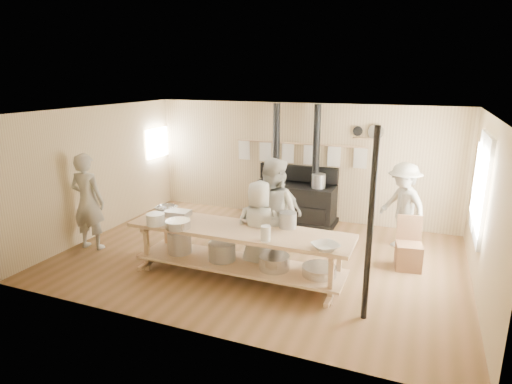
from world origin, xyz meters
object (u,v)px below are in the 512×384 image
(cook_by_window, at_px, (403,206))
(chair, at_px, (408,254))
(cook_left, at_px, (272,214))
(cook_right, at_px, (280,210))
(stove, at_px, (294,199))
(cook_center, at_px, (259,228))
(roasting_pan, at_px, (178,213))
(prep_table, at_px, (238,248))
(cook_far_left, at_px, (88,202))

(cook_by_window, xyz_separation_m, chair, (0.20, -0.91, -0.56))
(cook_left, height_order, cook_right, cook_left)
(stove, height_order, cook_right, stove)
(cook_center, relative_size, roasting_pan, 3.76)
(cook_by_window, bearing_deg, chair, -35.08)
(cook_right, bearing_deg, cook_center, 103.64)
(cook_right, height_order, roasting_pan, cook_right)
(cook_by_window, height_order, roasting_pan, cook_by_window)
(cook_right, distance_m, roasting_pan, 1.90)
(cook_center, xyz_separation_m, cook_right, (-0.03, 1.13, -0.04))
(prep_table, distance_m, cook_center, 0.46)
(cook_left, height_order, cook_by_window, cook_left)
(cook_center, relative_size, cook_by_window, 0.95)
(cook_left, xyz_separation_m, cook_by_window, (1.97, 1.72, -0.13))
(prep_table, xyz_separation_m, roasting_pan, (-1.22, 0.19, 0.38))
(cook_left, bearing_deg, cook_by_window, -127.80)
(prep_table, relative_size, roasting_pan, 8.61)
(cook_right, height_order, cook_by_window, cook_by_window)
(chair, bearing_deg, cook_right, 170.67)
(cook_center, bearing_deg, chair, -168.25)
(roasting_pan, bearing_deg, cook_by_window, 30.99)
(cook_center, height_order, chair, cook_center)
(stove, xyz_separation_m, roasting_pan, (-1.22, -2.83, 0.38))
(stove, height_order, prep_table, stove)
(chair, bearing_deg, roasting_pan, -170.86)
(cook_left, bearing_deg, cook_center, 80.73)
(stove, height_order, chair, stove)
(prep_table, distance_m, cook_by_window, 3.30)
(cook_far_left, height_order, roasting_pan, cook_far_left)
(cook_right, bearing_deg, stove, -70.13)
(cook_center, distance_m, cook_by_window, 2.90)
(cook_center, bearing_deg, roasting_pan, -10.30)
(stove, bearing_deg, chair, -32.52)
(cook_left, distance_m, chair, 2.41)
(prep_table, relative_size, cook_left, 1.89)
(stove, relative_size, cook_right, 1.73)
(cook_left, bearing_deg, chair, -148.35)
(cook_by_window, bearing_deg, roasting_pan, -106.28)
(cook_center, distance_m, roasting_pan, 1.47)
(cook_by_window, bearing_deg, cook_center, -93.07)
(cook_far_left, relative_size, roasting_pan, 4.37)
(prep_table, xyz_separation_m, cook_right, (0.21, 1.43, 0.23))
(cook_far_left, bearing_deg, prep_table, 173.07)
(stove, xyz_separation_m, cook_far_left, (-3.11, -2.91, 0.39))
(stove, distance_m, cook_left, 2.48)
(cook_by_window, height_order, chair, cook_by_window)
(roasting_pan, bearing_deg, cook_left, 14.50)
(stove, distance_m, cook_by_window, 2.44)
(prep_table, height_order, chair, chair)
(cook_far_left, height_order, chair, cook_far_left)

